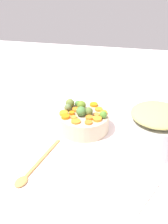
% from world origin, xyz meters
% --- Properties ---
extents(tabletop, '(2.40, 2.40, 0.02)m').
position_xyz_m(tabletop, '(0.00, 0.00, 0.01)').
color(tabletop, white).
rests_on(tabletop, ground).
extents(serving_bowl_carrots, '(0.22, 0.22, 0.08)m').
position_xyz_m(serving_bowl_carrots, '(-0.03, -0.02, 0.06)').
color(serving_bowl_carrots, '#C1AE90').
rests_on(serving_bowl_carrots, tabletop).
extents(metal_pot, '(0.22, 0.22, 0.13)m').
position_xyz_m(metal_pot, '(-0.10, -0.32, 0.08)').
color(metal_pot, '#BCBABE').
rests_on(metal_pot, tabletop).
extents(stuffing_mound, '(0.21, 0.21, 0.05)m').
position_xyz_m(stuffing_mound, '(-0.10, -0.32, 0.17)').
color(stuffing_mound, tan).
rests_on(stuffing_mound, metal_pot).
extents(carrot_slice_0, '(0.04, 0.04, 0.01)m').
position_xyz_m(carrot_slice_0, '(-0.08, 0.05, 0.10)').
color(carrot_slice_0, orange).
rests_on(carrot_slice_0, serving_bowl_carrots).
extents(carrot_slice_1, '(0.04, 0.04, 0.01)m').
position_xyz_m(carrot_slice_1, '(-0.02, -0.10, 0.10)').
color(carrot_slice_1, orange).
rests_on(carrot_slice_1, serving_bowl_carrots).
extents(carrot_slice_2, '(0.03, 0.03, 0.01)m').
position_xyz_m(carrot_slice_2, '(-0.05, 0.03, 0.10)').
color(carrot_slice_2, orange).
rests_on(carrot_slice_2, serving_bowl_carrots).
extents(carrot_slice_3, '(0.03, 0.03, 0.01)m').
position_xyz_m(carrot_slice_3, '(-0.01, 0.02, 0.10)').
color(carrot_slice_3, orange).
rests_on(carrot_slice_3, serving_bowl_carrots).
extents(carrot_slice_4, '(0.05, 0.05, 0.01)m').
position_xyz_m(carrot_slice_4, '(-0.05, 0.07, 0.10)').
color(carrot_slice_4, orange).
rests_on(carrot_slice_4, serving_bowl_carrots).
extents(carrot_slice_5, '(0.04, 0.04, 0.01)m').
position_xyz_m(carrot_slice_5, '(-0.07, -0.05, 0.10)').
color(carrot_slice_5, orange).
rests_on(carrot_slice_5, serving_bowl_carrots).
extents(carrot_slice_6, '(0.04, 0.04, 0.01)m').
position_xyz_m(carrot_slice_6, '(-0.10, -0.05, 0.10)').
color(carrot_slice_6, orange).
rests_on(carrot_slice_6, serving_bowl_carrots).
extents(carrot_slice_7, '(0.04, 0.04, 0.01)m').
position_xyz_m(carrot_slice_7, '(-0.08, 0.01, 0.10)').
color(carrot_slice_7, orange).
rests_on(carrot_slice_7, serving_bowl_carrots).
extents(carrot_slice_8, '(0.04, 0.04, 0.01)m').
position_xyz_m(carrot_slice_8, '(-0.10, -0.00, 0.10)').
color(carrot_slice_8, orange).
rests_on(carrot_slice_8, serving_bowl_carrots).
extents(carrot_slice_9, '(0.04, 0.04, 0.01)m').
position_xyz_m(carrot_slice_9, '(-0.03, -0.08, 0.10)').
color(carrot_slice_9, orange).
rests_on(carrot_slice_9, serving_bowl_carrots).
extents(carrot_slice_10, '(0.05, 0.05, 0.01)m').
position_xyz_m(carrot_slice_10, '(0.01, -0.08, 0.10)').
color(carrot_slice_10, orange).
rests_on(carrot_slice_10, serving_bowl_carrots).
extents(carrot_slice_11, '(0.04, 0.04, 0.01)m').
position_xyz_m(carrot_slice_11, '(0.05, -0.05, 0.10)').
color(carrot_slice_11, orange).
rests_on(carrot_slice_11, serving_bowl_carrots).
extents(carrot_slice_12, '(0.05, 0.05, 0.01)m').
position_xyz_m(carrot_slice_12, '(-0.07, -0.08, 0.10)').
color(carrot_slice_12, orange).
rests_on(carrot_slice_12, serving_bowl_carrots).
extents(brussels_sprout_0, '(0.04, 0.04, 0.04)m').
position_xyz_m(brussels_sprout_0, '(0.01, 0.05, 0.12)').
color(brussels_sprout_0, '#5D6D2F').
rests_on(brussels_sprout_0, serving_bowl_carrots).
extents(brussels_sprout_1, '(0.03, 0.03, 0.03)m').
position_xyz_m(brussels_sprout_1, '(-0.02, 0.06, 0.11)').
color(brussels_sprout_1, '#5A6B3C').
rests_on(brussels_sprout_1, serving_bowl_carrots).
extents(brussels_sprout_2, '(0.04, 0.04, 0.04)m').
position_xyz_m(brussels_sprout_2, '(-0.04, -0.04, 0.12)').
color(brussels_sprout_2, '#576C30').
rests_on(brussels_sprout_2, serving_bowl_carrots).
extents(brussels_sprout_3, '(0.04, 0.04, 0.04)m').
position_xyz_m(brussels_sprout_3, '(0.01, -0.00, 0.12)').
color(brussels_sprout_3, olive).
rests_on(brussels_sprout_3, serving_bowl_carrots).
extents(brussels_sprout_4, '(0.04, 0.04, 0.04)m').
position_xyz_m(brussels_sprout_4, '(-0.05, -0.01, 0.12)').
color(brussels_sprout_4, '#4A793B').
rests_on(brussels_sprout_4, serving_bowl_carrots).
extents(brussels_sprout_5, '(0.03, 0.03, 0.03)m').
position_xyz_m(brussels_sprout_5, '(-0.05, -0.11, 0.11)').
color(brussels_sprout_5, '#4E892D').
rests_on(brussels_sprout_5, serving_bowl_carrots).
extents(brussels_sprout_6, '(0.03, 0.03, 0.03)m').
position_xyz_m(brussels_sprout_6, '(0.03, 0.02, 0.11)').
color(brussels_sprout_6, '#437635').
rests_on(brussels_sprout_6, serving_bowl_carrots).
extents(wooden_spoon, '(0.29, 0.09, 0.01)m').
position_xyz_m(wooden_spoon, '(-0.34, 0.11, 0.03)').
color(wooden_spoon, '#BE8948').
rests_on(wooden_spoon, tabletop).
extents(dish_towel, '(0.22, 0.18, 0.01)m').
position_xyz_m(dish_towel, '(-0.35, -0.27, 0.02)').
color(dish_towel, silver).
rests_on(dish_towel, tabletop).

